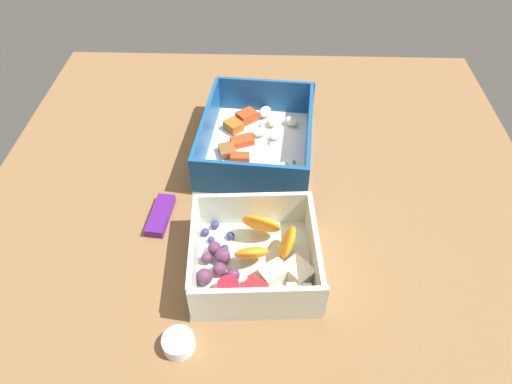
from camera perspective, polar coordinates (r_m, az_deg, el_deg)
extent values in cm
cube|color=brown|center=(67.19, 0.77, -0.79)|extent=(80.00, 80.00, 2.00)
cube|color=white|center=(73.29, 0.15, 5.25)|extent=(22.69, 17.97, 0.60)
cube|color=#19518C|center=(63.41, -0.89, 1.50)|extent=(1.89, 16.31, 5.82)
cube|color=#19518C|center=(79.75, 1.00, 11.79)|extent=(1.89, 16.31, 5.82)
cube|color=#19518C|center=(72.39, -6.09, 7.62)|extent=(20.25, 2.21, 5.82)
cube|color=#19518C|center=(71.04, 6.51, 6.75)|extent=(20.25, 2.21, 5.82)
ellipsoid|color=beige|center=(68.79, 3.33, 3.13)|extent=(2.52, 2.24, 1.04)
ellipsoid|color=beige|center=(77.41, 4.40, 8.68)|extent=(3.02, 3.08, 1.27)
ellipsoid|color=beige|center=(67.22, -0.83, 2.07)|extent=(2.39, 1.78, 1.12)
ellipsoid|color=beige|center=(77.25, 2.02, 8.63)|extent=(2.31, 1.65, 1.14)
ellipsoid|color=beige|center=(74.88, 0.36, 7.41)|extent=(2.58, 3.02, 1.28)
ellipsoid|color=beige|center=(66.02, 2.59, 0.97)|extent=(2.15, 1.58, 1.03)
ellipsoid|color=beige|center=(79.26, 0.97, 9.86)|extent=(3.25, 2.79, 1.37)
ellipsoid|color=beige|center=(74.46, 2.36, 6.93)|extent=(2.35, 2.45, 1.01)
ellipsoid|color=beige|center=(67.70, 1.07, 2.39)|extent=(2.25, 1.69, 1.05)
cube|color=red|center=(78.33, -1.16, 9.26)|extent=(3.77, 3.87, 1.66)
cube|color=red|center=(69.80, -1.98, 4.05)|extent=(1.66, 2.84, 1.70)
cube|color=red|center=(73.67, -1.71, 6.29)|extent=(3.31, 4.04, 1.04)
cube|color=brown|center=(71.83, -3.57, 5.08)|extent=(3.33, 3.03, 1.15)
cube|color=#AD5B1E|center=(76.43, -2.77, 8.12)|extent=(3.56, 3.55, 1.53)
cube|color=#387A33|center=(73.89, 1.62, 6.01)|extent=(0.60, 0.40, 0.20)
cube|color=#387A33|center=(70.59, 4.70, 3.66)|extent=(0.60, 0.40, 0.20)
cube|color=#387A33|center=(77.50, 0.51, 8.15)|extent=(0.60, 0.40, 0.20)
cube|color=silver|center=(57.86, -0.19, -9.06)|extent=(15.57, 15.87, 0.60)
cube|color=silver|center=(51.57, 0.05, -13.47)|extent=(1.60, 14.93, 5.17)
cube|color=silver|center=(60.09, -0.41, -2.03)|extent=(1.60, 14.93, 5.17)
cube|color=silver|center=(55.89, -7.62, -7.44)|extent=(13.41, 1.50, 5.17)
cube|color=silver|center=(56.14, 7.19, -7.06)|extent=(13.41, 1.50, 5.17)
ellipsoid|color=orange|center=(56.76, 3.86, -6.22)|extent=(4.77, 3.45, 4.57)
ellipsoid|color=orange|center=(55.92, -0.56, -7.50)|extent=(4.14, 4.62, 4.17)
ellipsoid|color=orange|center=(58.21, 0.87, -3.96)|extent=(4.61, 5.71, 5.11)
cube|color=#F4EACC|center=(55.67, 2.14, -10.02)|extent=(3.78, 3.98, 1.91)
cube|color=red|center=(54.19, -0.50, -12.27)|extent=(4.00, 3.79, 1.92)
cube|color=#F4EACC|center=(54.39, 5.26, -12.45)|extent=(2.16, 2.87, 1.72)
cube|color=#F4EACC|center=(55.92, 5.21, -9.80)|extent=(4.20, 4.17, 2.03)
sphere|color=#562D4C|center=(57.31, -4.13, -7.82)|extent=(1.98, 1.98, 1.98)
sphere|color=#562D4C|center=(56.35, -4.52, -9.41)|extent=(1.69, 1.69, 1.69)
sphere|color=#562D4C|center=(57.62, -6.08, -8.07)|extent=(1.43, 1.43, 1.43)
sphere|color=#562D4C|center=(55.70, -6.36, -10.29)|extent=(1.99, 1.99, 1.99)
sphere|color=#562D4C|center=(55.75, -2.87, -10.13)|extent=(1.70, 1.70, 1.70)
sphere|color=#562D4C|center=(58.31, -5.12, -6.86)|extent=(1.71, 1.71, 1.71)
cone|color=red|center=(54.43, -3.40, -11.86)|extent=(2.58, 2.58, 2.06)
sphere|color=navy|center=(59.83, -3.14, -5.39)|extent=(1.04, 1.04, 1.04)
sphere|color=navy|center=(58.63, -3.84, -6.91)|extent=(0.99, 0.99, 0.99)
sphere|color=navy|center=(60.45, -6.25, -4.92)|extent=(1.10, 1.10, 1.10)
sphere|color=navy|center=(61.12, -5.06, -4.07)|extent=(1.09, 1.09, 1.09)
sphere|color=navy|center=(59.69, -5.52, -5.85)|extent=(0.91, 0.91, 0.91)
cube|color=#51197A|center=(64.08, -11.64, -2.82)|extent=(7.19, 3.02, 1.20)
cylinder|color=white|center=(52.66, -9.49, -17.81)|extent=(3.50, 3.50, 1.57)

